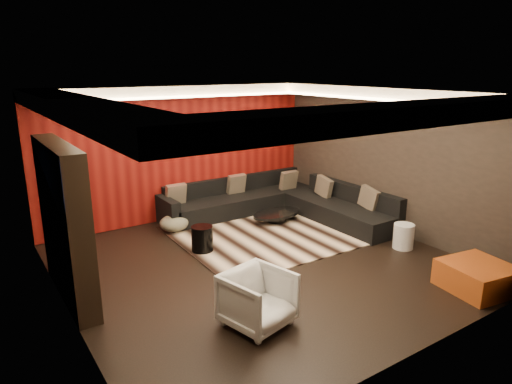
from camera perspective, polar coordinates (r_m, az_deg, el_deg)
floor at (r=7.66m, az=0.64°, el=-9.00°), size 6.00×6.00×0.02m
ceiling at (r=6.98m, az=0.71°, el=12.56°), size 6.00×6.00×0.02m
wall_back at (r=9.77m, az=-9.41°, el=4.86°), size 6.00×0.02×2.80m
wall_left at (r=6.08m, az=-23.42°, el=-2.71°), size 0.02×6.00×2.80m
wall_right at (r=9.20m, az=16.36°, el=3.78°), size 0.02×6.00×2.80m
red_feature_wall at (r=9.73m, az=-9.31°, el=4.82°), size 5.98×0.05×2.78m
soffit_back at (r=9.34m, az=-8.95°, el=12.38°), size 6.00×0.60×0.22m
soffit_front at (r=5.01m, az=18.73°, el=9.23°), size 6.00×0.60×0.22m
soffit_left at (r=5.90m, az=-21.78°, el=9.77°), size 0.60×4.80×0.22m
soffit_right at (r=8.80m, az=15.67°, el=11.83°), size 0.60×4.80×0.22m
cove_back at (r=9.04m, az=-7.99°, el=11.75°), size 4.80×0.08×0.04m
cove_front at (r=5.24m, az=15.69°, el=8.71°), size 4.80×0.08×0.04m
cove_left at (r=5.99m, az=-18.50°, el=9.28°), size 0.08×4.80×0.04m
cove_right at (r=8.56m, az=14.11°, el=11.24°), size 0.08×4.80×0.04m
tv_surround at (r=6.76m, az=-22.80°, el=-3.56°), size 0.30×2.00×2.20m
tv_screen at (r=6.69m, az=-21.78°, el=-0.51°), size 0.04×1.30×0.80m
tv_shelf at (r=6.92m, az=-21.16°, el=-6.48°), size 0.04×1.60×0.04m
rug at (r=9.09m, az=2.99°, el=-4.84°), size 4.06×3.09×0.02m
coffee_table at (r=9.59m, az=2.58°, el=-3.09°), size 1.20×1.20×0.19m
drum_stool at (r=8.09m, az=-6.74°, el=-5.79°), size 0.41×0.41×0.45m
striped_pouf at (r=9.15m, az=-10.22°, el=-3.85°), size 0.71×0.71×0.31m
white_side_table at (r=8.61m, az=17.96°, el=-5.28°), size 0.48×0.48×0.45m
orange_ottoman at (r=7.50m, az=25.95°, el=-9.51°), size 1.02×1.02×0.40m
armchair at (r=5.84m, az=0.23°, el=-13.28°), size 0.92×0.94×0.71m
sectional_sofa at (r=9.93m, az=2.81°, el=-1.53°), size 3.65×3.50×0.75m
throw_pillows at (r=9.84m, az=2.81°, el=0.47°), size 3.35×2.80×0.50m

